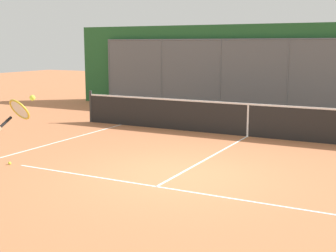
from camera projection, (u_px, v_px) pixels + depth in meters
The scene contains 5 objects.
ground_plane at pixel (178, 175), 9.45m from camera, with size 60.00×60.00×0.00m, color #B76B42.
court_line_markings at pixel (147, 192), 8.36m from camera, with size 8.70×9.93×0.01m.
fence_backdrop at pixel (292, 69), 17.78m from camera, with size 18.95×1.37×3.39m.
tennis_net at pixel (248, 119), 13.34m from camera, with size 11.18×0.09×1.07m.
tennis_ball_near_net at pixel (10, 163), 10.25m from camera, with size 0.07×0.07×0.07m, color #CCDB33.
Camera 1 is at (-4.03, 8.21, 2.60)m, focal length 49.86 mm.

